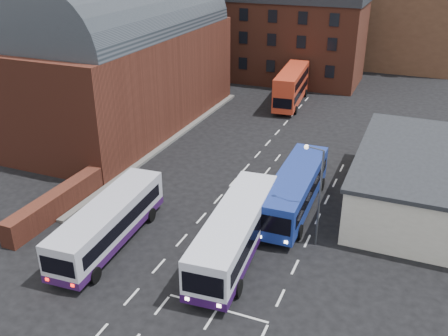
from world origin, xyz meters
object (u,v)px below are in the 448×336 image
at_px(bus_white_outbound, 109,221).
at_px(pedestrian_red, 68,261).
at_px(bus_white_inbound, 235,230).
at_px(street_lamp, 317,188).
at_px(bus_blue, 295,189).
at_px(bus_red_double, 291,86).
at_px(pedestrian_beige, 65,274).

height_order(bus_white_outbound, pedestrian_red, bus_white_outbound).
height_order(bus_white_inbound, street_lamp, street_lamp).
relative_size(bus_white_outbound, pedestrian_red, 8.03).
bearing_deg(bus_blue, bus_white_inbound, 73.45).
distance_m(bus_white_outbound, bus_white_inbound, 8.48).
bearing_deg(street_lamp, pedestrian_red, -146.60).
bearing_deg(bus_blue, bus_red_double, -75.13).
bearing_deg(bus_white_inbound, pedestrian_red, 26.78).
height_order(bus_blue, pedestrian_beige, bus_blue).
distance_m(bus_white_outbound, pedestrian_beige, 4.75).
xyz_separation_m(bus_white_outbound, bus_red_double, (2.91, 34.46, 0.52)).
bearing_deg(pedestrian_red, bus_blue, -166.94).
distance_m(street_lamp, pedestrian_red, 16.36).
bearing_deg(bus_red_double, street_lamp, 103.28).
bearing_deg(bus_red_double, bus_blue, 101.06).
bearing_deg(bus_white_inbound, street_lamp, -146.79).
xyz_separation_m(bus_white_outbound, pedestrian_beige, (-0.07, -4.62, -1.11)).
xyz_separation_m(bus_blue, street_lamp, (2.36, -3.88, 2.37)).
distance_m(bus_white_outbound, street_lamp, 13.87).
height_order(bus_white_outbound, pedestrian_beige, bus_white_outbound).
distance_m(street_lamp, pedestrian_beige, 16.45).
bearing_deg(bus_red_double, bus_white_outbound, 80.09).
relative_size(bus_red_double, pedestrian_beige, 8.13).
height_order(bus_blue, pedestrian_red, bus_blue).
distance_m(bus_red_double, street_lamp, 30.84).
bearing_deg(bus_blue, pedestrian_beige, 51.88).
xyz_separation_m(bus_white_outbound, street_lamp, (12.60, 5.25, 2.43)).
xyz_separation_m(bus_white_inbound, bus_blue, (1.98, 7.23, -0.06)).
distance_m(bus_red_double, pedestrian_beige, 39.23).
distance_m(bus_red_double, pedestrian_red, 38.21).
relative_size(bus_white_inbound, bus_red_double, 1.09).
bearing_deg(pedestrian_beige, bus_blue, -157.80).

